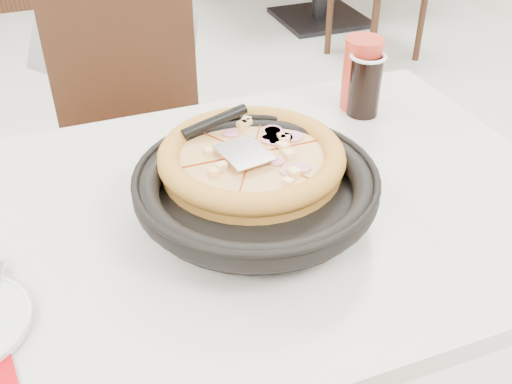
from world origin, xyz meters
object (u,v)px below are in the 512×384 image
object	(u,v)px
main_table	(241,348)
red_cup	(361,74)
pizza	(252,164)
chair_far	(142,158)
pizza_pan	(256,196)
cola_glass	(365,87)

from	to	relation	value
main_table	red_cup	bearing A→B (deg)	34.35
red_cup	pizza	bearing A→B (deg)	-146.44
chair_far	pizza_pan	xyz separation A→B (m)	(0.08, -0.70, 0.32)
chair_far	red_cup	size ratio (longest dim) A/B	5.94
chair_far	pizza	size ratio (longest dim) A/B	2.99
pizza_pan	pizza	distance (m)	0.07
pizza_pan	pizza	xyz separation A→B (m)	(0.02, 0.07, 0.02)
cola_glass	pizza	bearing A→B (deg)	-149.87
pizza_pan	pizza	bearing A→B (deg)	75.45
pizza_pan	cola_glass	world-z (taller)	cola_glass
chair_far	red_cup	distance (m)	0.69
cola_glass	chair_far	bearing A→B (deg)	135.16
cola_glass	red_cup	xyz separation A→B (m)	(0.01, 0.03, 0.02)
pizza	cola_glass	world-z (taller)	cola_glass
main_table	pizza_pan	distance (m)	0.42
chair_far	pizza_pan	distance (m)	0.77
pizza_pan	red_cup	bearing A→B (deg)	39.37
chair_far	pizza	world-z (taller)	chair_far
chair_far	cola_glass	distance (m)	0.70
main_table	cola_glass	world-z (taller)	cola_glass
main_table	pizza_pan	world-z (taller)	pizza_pan
pizza_pan	cola_glass	xyz separation A→B (m)	(0.35, 0.26, 0.02)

